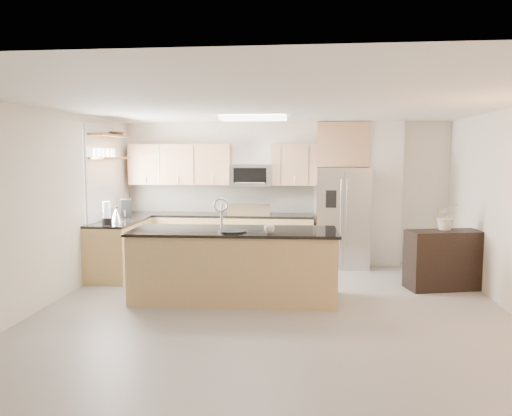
# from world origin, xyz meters

# --- Properties ---
(floor) EXTENTS (6.50, 6.50, 0.00)m
(floor) POSITION_xyz_m (0.00, 0.00, 0.00)
(floor) COLOR gray
(floor) RESTS_ON ground
(ceiling) EXTENTS (6.00, 6.50, 0.02)m
(ceiling) POSITION_xyz_m (0.00, 0.00, 2.60)
(ceiling) COLOR white
(ceiling) RESTS_ON wall_back
(wall_back) EXTENTS (6.00, 0.02, 2.60)m
(wall_back) POSITION_xyz_m (0.00, 3.25, 1.30)
(wall_back) COLOR silver
(wall_back) RESTS_ON floor
(wall_front) EXTENTS (6.00, 0.02, 2.60)m
(wall_front) POSITION_xyz_m (0.00, -3.25, 1.30)
(wall_front) COLOR silver
(wall_front) RESTS_ON floor
(wall_left) EXTENTS (0.02, 6.50, 2.60)m
(wall_left) POSITION_xyz_m (-3.00, 0.00, 1.30)
(wall_left) COLOR silver
(wall_left) RESTS_ON floor
(back_counter) EXTENTS (3.55, 0.66, 1.44)m
(back_counter) POSITION_xyz_m (-1.23, 2.93, 0.47)
(back_counter) COLOR tan
(back_counter) RESTS_ON floor
(left_counter) EXTENTS (0.66, 1.50, 0.92)m
(left_counter) POSITION_xyz_m (-2.67, 1.85, 0.46)
(left_counter) COLOR tan
(left_counter) RESTS_ON floor
(range) EXTENTS (0.76, 0.64, 1.14)m
(range) POSITION_xyz_m (-0.60, 2.92, 0.47)
(range) COLOR black
(range) RESTS_ON floor
(upper_cabinets) EXTENTS (3.50, 0.33, 0.75)m
(upper_cabinets) POSITION_xyz_m (-1.30, 3.09, 1.83)
(upper_cabinets) COLOR tan
(upper_cabinets) RESTS_ON wall_back
(microwave) EXTENTS (0.76, 0.40, 0.40)m
(microwave) POSITION_xyz_m (-0.60, 3.04, 1.63)
(microwave) COLOR #B6B7B9
(microwave) RESTS_ON upper_cabinets
(refrigerator) EXTENTS (0.92, 0.78, 1.78)m
(refrigerator) POSITION_xyz_m (1.06, 2.87, 0.89)
(refrigerator) COLOR #B6B7B9
(refrigerator) RESTS_ON floor
(partition_column) EXTENTS (0.60, 0.30, 2.60)m
(partition_column) POSITION_xyz_m (1.82, 3.10, 1.30)
(partition_column) COLOR silver
(partition_column) RESTS_ON floor
(window) EXTENTS (0.04, 1.15, 1.65)m
(window) POSITION_xyz_m (-2.98, 1.85, 1.65)
(window) COLOR white
(window) RESTS_ON wall_left
(shelf_lower) EXTENTS (0.30, 1.20, 0.04)m
(shelf_lower) POSITION_xyz_m (-2.85, 1.95, 1.95)
(shelf_lower) COLOR brown
(shelf_lower) RESTS_ON wall_left
(shelf_upper) EXTENTS (0.30, 1.20, 0.04)m
(shelf_upper) POSITION_xyz_m (-2.85, 1.95, 2.32)
(shelf_upper) COLOR brown
(shelf_upper) RESTS_ON wall_left
(ceiling_fixture) EXTENTS (1.00, 0.50, 0.06)m
(ceiling_fixture) POSITION_xyz_m (-0.40, 1.60, 2.56)
(ceiling_fixture) COLOR white
(ceiling_fixture) RESTS_ON ceiling
(island) EXTENTS (2.86, 1.10, 1.40)m
(island) POSITION_xyz_m (-0.57, 0.62, 0.49)
(island) COLOR tan
(island) RESTS_ON floor
(credenza) EXTENTS (1.18, 0.71, 0.88)m
(credenza) POSITION_xyz_m (2.48, 1.47, 0.44)
(credenza) COLOR black
(credenza) RESTS_ON floor
(cup) EXTENTS (0.15, 0.15, 0.11)m
(cup) POSITION_xyz_m (-0.06, 0.33, 1.03)
(cup) COLOR silver
(cup) RESTS_ON island
(platter) EXTENTS (0.50, 0.50, 0.02)m
(platter) POSITION_xyz_m (-0.56, 0.41, 0.99)
(platter) COLOR black
(platter) RESTS_ON island
(blender) EXTENTS (0.16, 0.16, 0.36)m
(blender) POSITION_xyz_m (-2.67, 1.34, 1.08)
(blender) COLOR black
(blender) RESTS_ON left_counter
(kettle) EXTENTS (0.21, 0.21, 0.27)m
(kettle) POSITION_xyz_m (-2.62, 1.60, 1.04)
(kettle) COLOR #B6B7B9
(kettle) RESTS_ON left_counter
(coffee_maker) EXTENTS (0.22, 0.25, 0.31)m
(coffee_maker) POSITION_xyz_m (-2.70, 2.23, 1.07)
(coffee_maker) COLOR black
(coffee_maker) RESTS_ON left_counter
(bowl) EXTENTS (0.42, 0.42, 0.08)m
(bowl) POSITION_xyz_m (-2.85, 2.32, 2.38)
(bowl) COLOR #B6B7B9
(bowl) RESTS_ON shelf_upper
(flower_vase) EXTENTS (0.62, 0.56, 0.61)m
(flower_vase) POSITION_xyz_m (2.51, 1.55, 1.19)
(flower_vase) COLOR beige
(flower_vase) RESTS_ON credenza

